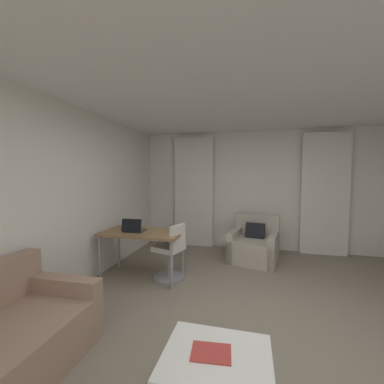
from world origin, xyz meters
TOP-DOWN VIEW (x-y plane):
  - ground_plane at (0.00, 0.00)m, footprint 12.00×12.00m
  - wall_window at (0.00, 3.03)m, footprint 5.12×0.06m
  - wall_left at (-2.53, 0.00)m, footprint 0.06×6.12m
  - ceiling at (0.00, 0.00)m, footprint 5.12×6.12m
  - curtain_left_panel at (-1.38, 2.90)m, footprint 0.90×0.06m
  - curtain_right_panel at (1.38, 2.90)m, footprint 0.90×0.06m
  - armchair at (-0.01, 2.22)m, footprint 1.00×1.02m
  - desk at (-1.76, 1.00)m, footprint 1.28×0.66m
  - desk_chair at (-1.29, 1.02)m, footprint 0.49×0.49m
  - laptop at (-1.88, 0.94)m, footprint 0.33×0.26m
  - coffee_table at (-0.30, -0.88)m, footprint 0.75×0.62m
  - magazine_open at (-0.34, -0.87)m, footprint 0.30×0.23m

SIDE VIEW (x-z plane):
  - ground_plane at x=0.00m, z-range 0.00..0.00m
  - coffee_table at x=-0.30m, z-range 0.00..0.38m
  - armchair at x=-0.01m, z-range -0.14..0.70m
  - magazine_open at x=-0.34m, z-range 0.38..0.39m
  - desk_chair at x=-1.29m, z-range -0.05..0.83m
  - desk at x=-1.76m, z-range 0.31..1.05m
  - laptop at x=-1.88m, z-range 0.68..0.90m
  - curtain_left_panel at x=-1.38m, z-range 0.00..2.50m
  - curtain_right_panel at x=1.38m, z-range 0.00..2.50m
  - wall_window at x=0.00m, z-range 0.00..2.60m
  - wall_left at x=-2.53m, z-range 0.00..2.60m
  - ceiling at x=0.00m, z-range 2.60..2.66m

